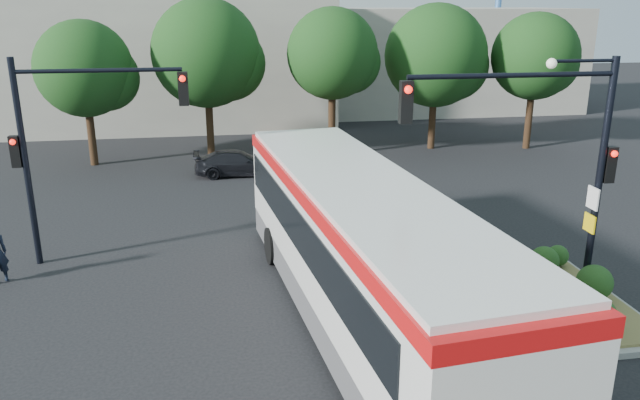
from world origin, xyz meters
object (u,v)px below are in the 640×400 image
Objects in this scene: signal_pole_left at (64,134)px; parked_car at (237,163)px; traffic_island at (576,290)px; city_bus at (361,247)px; signal_pole_main at (557,145)px.

signal_pole_left is 10.86m from parked_car.
parked_car is at bearing 120.33° from traffic_island.
signal_pole_left is at bearing 159.64° from traffic_island.
signal_pole_left reaches higher than traffic_island.
traffic_island is at bearing -150.05° from parked_car.
city_bus is 5.27m from signal_pole_main.
traffic_island is 3.95m from signal_pole_main.
city_bus is 3.52× the size of parked_car.
signal_pole_left is at bearing 158.55° from signal_pole_main.
parked_car is at bearing 117.45° from signal_pole_main.
signal_pole_left is at bearing 150.46° from parked_car.
parked_car is at bearing 60.84° from signal_pole_left.
signal_pole_main is at bearing -152.92° from parked_car.
signal_pole_main is (4.79, 0.28, 2.19)m from city_bus.
signal_pole_main is 1.00× the size of signal_pole_left.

